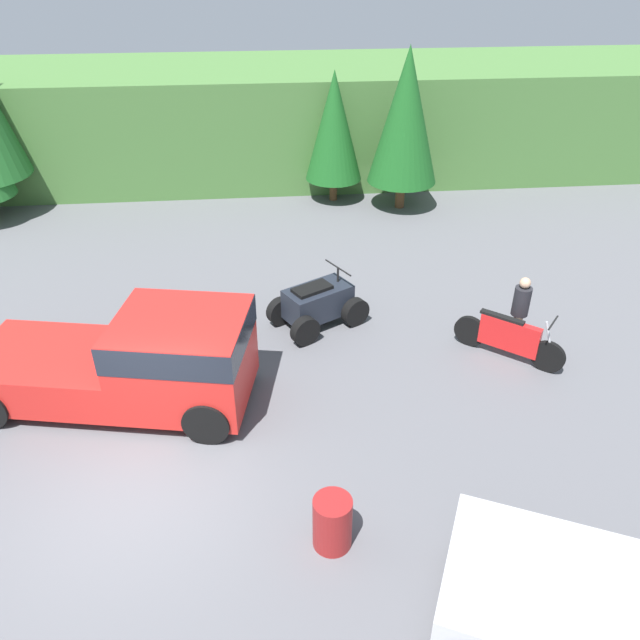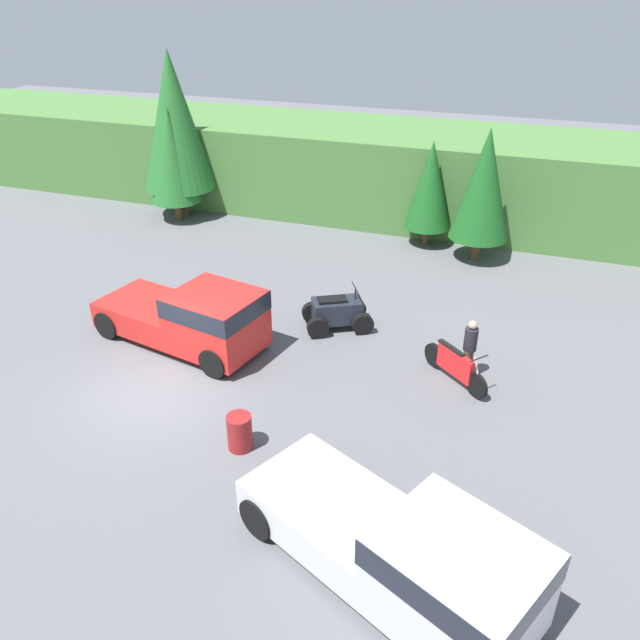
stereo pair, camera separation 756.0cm
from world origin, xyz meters
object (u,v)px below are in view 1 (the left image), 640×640
(dirt_bike, at_px, (509,338))
(quad_atv, at_px, (318,304))
(rider_person, at_px, (520,311))
(steel_barrel, at_px, (332,522))
(pickup_truck_red, at_px, (142,359))

(dirt_bike, distance_m, quad_atv, 4.21)
(dirt_bike, xyz_separation_m, quad_atv, (-3.86, 1.69, 0.03))
(rider_person, height_order, steel_barrel, rider_person)
(dirt_bike, height_order, rider_person, rider_person)
(pickup_truck_red, bearing_deg, rider_person, 19.37)
(dirt_bike, bearing_deg, steel_barrel, -94.43)
(pickup_truck_red, bearing_deg, steel_barrel, -37.56)
(pickup_truck_red, height_order, steel_barrel, pickup_truck_red)
(rider_person, relative_size, steel_barrel, 1.95)
(rider_person, bearing_deg, quad_atv, -176.36)
(pickup_truck_red, distance_m, rider_person, 7.72)
(dirt_bike, distance_m, rider_person, 0.63)
(quad_atv, bearing_deg, pickup_truck_red, -174.70)
(steel_barrel, bearing_deg, pickup_truck_red, 131.23)
(dirt_bike, relative_size, rider_person, 1.11)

